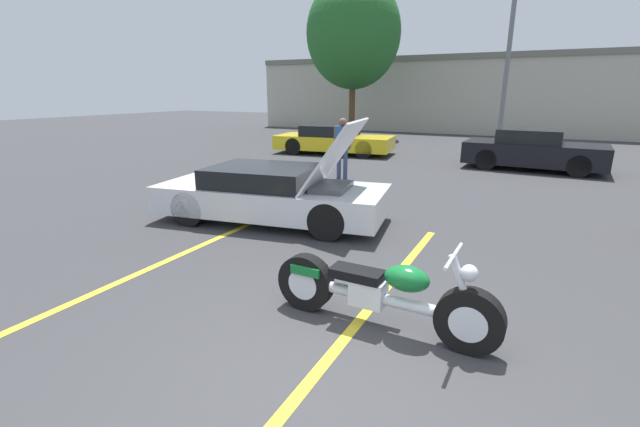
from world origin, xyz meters
TOP-DOWN VIEW (x-y plane):
  - ground_plane at (0.00, 0.00)m, footprint 80.00×80.00m
  - parking_stripe_foreground at (-3.32, 1.95)m, footprint 0.12×5.37m
  - parking_stripe_middle at (-0.17, 1.95)m, footprint 0.12×5.37m
  - far_building at (0.00, 25.18)m, footprint 32.00×4.20m
  - light_pole at (-0.11, 16.53)m, footprint 1.21×0.28m
  - tree_background at (-7.82, 19.01)m, footprint 4.79×4.79m
  - motorcycle at (0.06, 1.24)m, footprint 2.42×0.70m
  - show_car_hood_open at (-3.04, 3.99)m, footprint 4.49×2.38m
  - parked_car_mid_row at (1.16, 12.45)m, footprint 4.15×2.02m
  - parked_car_left_row at (-5.96, 12.82)m, footprint 4.74×2.41m
  - spectator_midground at (-3.57, 8.35)m, footprint 0.52×0.22m

SIDE VIEW (x-z plane):
  - ground_plane at x=0.00m, z-range 0.00..0.00m
  - parking_stripe_foreground at x=-3.32m, z-range 0.00..0.01m
  - parking_stripe_middle at x=-0.17m, z-range 0.00..0.01m
  - motorcycle at x=0.06m, z-range -0.09..0.87m
  - show_car_hood_open at x=-3.04m, z-range -0.43..1.49m
  - parked_car_left_row at x=-5.96m, z-range -0.02..1.10m
  - parked_car_mid_row at x=1.16m, z-range -0.03..1.23m
  - spectator_midground at x=-3.57m, z-range 0.16..1.85m
  - far_building at x=0.00m, z-range 0.14..4.54m
  - light_pole at x=-0.11m, z-range 0.38..7.38m
  - tree_background at x=-7.82m, z-range 1.23..9.22m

